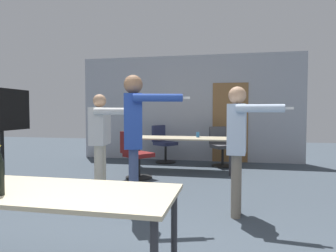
% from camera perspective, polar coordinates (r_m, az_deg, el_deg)
% --- Properties ---
extents(back_wall, '(5.90, 0.12, 2.79)m').
position_cam_1_polar(back_wall, '(8.02, 4.09, 3.31)').
color(back_wall, '#A3A8B2').
rests_on(back_wall, ground_plane).
extents(conference_table_near, '(1.89, 0.75, 0.74)m').
position_cam_1_polar(conference_table_near, '(2.41, -21.98, -12.76)').
color(conference_table_near, '#C6B793').
rests_on(conference_table_near, ground_plane).
extents(conference_table_far, '(2.26, 0.80, 0.74)m').
position_cam_1_polar(conference_table_far, '(6.63, 2.47, -2.68)').
color(conference_table_far, '#C6B793').
rests_on(conference_table_far, ground_plane).
extents(tv_screen, '(0.44, 1.29, 1.68)m').
position_cam_1_polar(tv_screen, '(5.33, -29.15, 0.04)').
color(tv_screen, black).
rests_on(tv_screen, ground_plane).
extents(person_right_polo, '(0.80, 0.65, 1.59)m').
position_cam_1_polar(person_right_polo, '(5.00, -12.69, -1.41)').
color(person_right_polo, beige).
rests_on(person_right_polo, ground_plane).
extents(person_near_casual, '(0.73, 0.62, 1.62)m').
position_cam_1_polar(person_near_casual, '(3.82, 13.19, -2.19)').
color(person_near_casual, slate).
rests_on(person_near_casual, ground_plane).
extents(person_left_plaid, '(0.88, 0.55, 1.76)m').
position_cam_1_polar(person_left_plaid, '(3.76, -6.37, -0.68)').
color(person_left_plaid, '#3D4C75').
rests_on(person_left_plaid, ground_plane).
extents(office_chair_mid_tucked, '(0.65, 0.67, 0.94)m').
position_cam_1_polar(office_chair_mid_tucked, '(7.31, 10.08, -4.07)').
color(office_chair_mid_tucked, black).
rests_on(office_chair_mid_tucked, ground_plane).
extents(office_chair_far_left, '(0.68, 0.66, 0.95)m').
position_cam_1_polar(office_chair_far_left, '(7.73, -0.87, -3.61)').
color(office_chair_far_left, black).
rests_on(office_chair_far_left, ground_plane).
extents(office_chair_far_right, '(0.67, 0.69, 0.92)m').
position_cam_1_polar(office_chair_far_right, '(5.87, -6.19, -5.85)').
color(office_chair_far_right, black).
rests_on(office_chair_far_right, ground_plane).
extents(drink_cup, '(0.07, 0.07, 0.12)m').
position_cam_1_polar(drink_cup, '(6.67, 5.70, -1.67)').
color(drink_cup, '#2866A3').
rests_on(drink_cup, conference_table_far).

